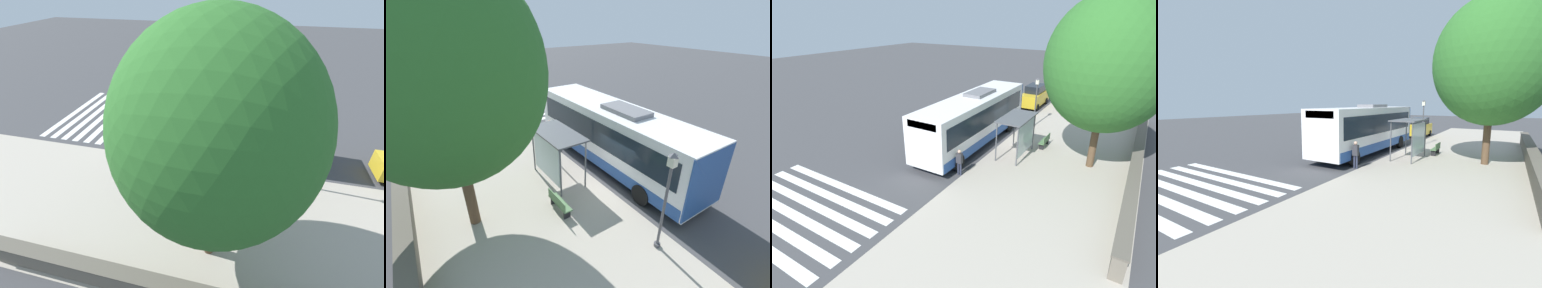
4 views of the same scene
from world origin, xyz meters
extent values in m
plane|color=#424244|center=(0.00, 0.00, 0.00)|extent=(120.00, 120.00, 0.00)
cube|color=#ADA393|center=(-4.50, 0.00, 0.01)|extent=(9.00, 44.00, 0.02)
cube|color=silver|center=(5.00, 10.75, 0.00)|extent=(9.00, 0.50, 0.01)
cube|color=silver|center=(5.00, 11.70, 0.00)|extent=(9.00, 0.50, 0.01)
cube|color=silver|center=(5.00, 12.65, 0.00)|extent=(9.00, 0.50, 0.01)
cube|color=silver|center=(5.00, 13.60, 0.00)|extent=(9.00, 0.50, 0.01)
cube|color=silver|center=(5.00, 14.55, 0.00)|extent=(9.00, 0.50, 0.01)
cube|color=silver|center=(5.00, 15.50, 0.00)|extent=(9.00, 0.50, 0.01)
cube|color=#6B6356|center=(-8.55, 0.00, 0.50)|extent=(0.50, 20.00, 0.99)
cube|color=#5B5449|center=(-8.55, 0.00, 1.03)|extent=(0.60, 20.00, 0.08)
cube|color=white|center=(1.81, 1.78, 1.94)|extent=(2.65, 11.56, 2.99)
cube|color=black|center=(1.81, 1.78, 2.33)|extent=(2.69, 10.63, 1.31)
cube|color=#264C93|center=(1.81, 1.78, 0.75)|extent=(2.69, 11.32, 0.60)
cube|color=#264C93|center=(1.81, -3.97, 1.94)|extent=(2.69, 0.06, 2.87)
cube|color=black|center=(1.81, 7.52, 3.14)|extent=(1.98, 0.08, 0.42)
cube|color=slate|center=(1.81, 0.91, 3.55)|extent=(1.32, 2.54, 0.22)
cylinder|color=black|center=(0.57, 5.82, 0.50)|extent=(0.30, 1.00, 1.00)
cylinder|color=black|center=(3.05, 5.82, 0.50)|extent=(0.30, 1.00, 1.00)
cylinder|color=black|center=(0.57, -1.80, 0.50)|extent=(0.30, 1.00, 1.00)
cylinder|color=black|center=(3.05, -1.80, 0.50)|extent=(0.30, 1.00, 1.00)
cylinder|color=#515459|center=(-0.85, 0.66, 1.30)|extent=(0.08, 0.08, 2.60)
cylinder|color=#515459|center=(-0.85, 3.60, 1.30)|extent=(0.08, 0.08, 2.60)
cylinder|color=#515459|center=(-2.25, 0.66, 1.30)|extent=(0.08, 0.08, 2.60)
cylinder|color=#515459|center=(-2.25, 3.60, 1.30)|extent=(0.08, 0.08, 2.60)
cube|color=#515459|center=(-1.55, 2.13, 2.64)|extent=(1.70, 3.24, 0.08)
cube|color=silver|center=(-2.23, 2.13, 1.43)|extent=(0.03, 2.65, 2.08)
cylinder|color=#2D3347|center=(0.09, 6.32, 0.39)|extent=(0.12, 0.12, 0.77)
cylinder|color=#2D3347|center=(0.25, 6.32, 0.39)|extent=(0.12, 0.12, 0.77)
cube|color=#333338|center=(0.17, 6.32, 1.08)|extent=(0.34, 0.22, 0.62)
sphere|color=tan|center=(0.17, 6.32, 1.50)|extent=(0.21, 0.21, 0.21)
cube|color=#4C7247|center=(-2.80, -0.18, 0.45)|extent=(0.40, 1.45, 0.06)
cube|color=#4C7247|center=(-2.97, -0.18, 0.68)|extent=(0.04, 1.45, 0.40)
cube|color=black|center=(-2.80, -0.76, 0.23)|extent=(0.32, 0.06, 0.45)
cube|color=black|center=(-2.80, 0.40, 0.23)|extent=(0.32, 0.06, 0.45)
cylinder|color=#4C4C51|center=(-0.75, -3.94, 0.08)|extent=(0.24, 0.24, 0.16)
cylinder|color=#4C4C51|center=(-0.75, -3.94, 1.77)|extent=(0.10, 0.10, 3.54)
cube|color=silver|center=(-0.75, -3.94, 3.72)|extent=(0.24, 0.24, 0.35)
pyramid|color=#4C4C51|center=(-0.75, -3.94, 3.96)|extent=(0.28, 0.28, 0.14)
cylinder|color=brown|center=(-6.14, 1.23, 2.14)|extent=(0.43, 0.43, 4.28)
ellipsoid|color=#2D6B28|center=(-6.14, 1.23, 6.15)|extent=(6.79, 6.79, 7.47)
camera|label=1|loc=(-13.15, 0.31, 10.36)|focal=24.00mm
camera|label=2|loc=(-7.12, -8.10, 7.81)|focal=24.00mm
camera|label=3|loc=(-8.02, 19.32, 8.67)|focal=28.00mm
camera|label=4|loc=(-7.16, 18.84, 3.78)|focal=24.00mm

